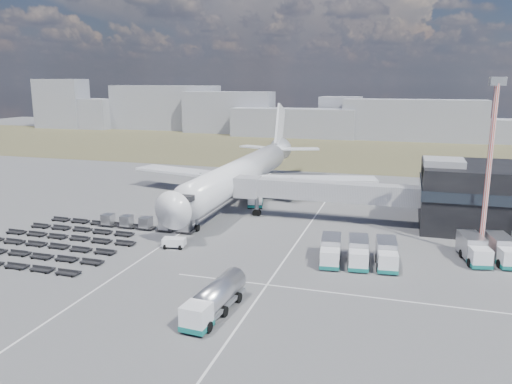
# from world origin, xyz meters

# --- Properties ---
(ground) EXTENTS (420.00, 420.00, 0.00)m
(ground) POSITION_xyz_m (0.00, 0.00, 0.00)
(ground) COLOR #565659
(ground) RESTS_ON ground
(grass_strip) EXTENTS (420.00, 90.00, 0.01)m
(grass_strip) POSITION_xyz_m (0.00, 110.00, 0.01)
(grass_strip) COLOR brown
(grass_strip) RESTS_ON ground
(lane_markings) EXTENTS (47.12, 110.00, 0.01)m
(lane_markings) POSITION_xyz_m (9.77, 3.00, 0.01)
(lane_markings) COLOR silver
(lane_markings) RESTS_ON ground
(jet_bridge) EXTENTS (30.30, 3.80, 7.05)m
(jet_bridge) POSITION_xyz_m (15.90, 20.42, 5.05)
(jet_bridge) COLOR #939399
(jet_bridge) RESTS_ON ground
(airliner) EXTENTS (51.59, 64.53, 17.62)m
(airliner) POSITION_xyz_m (0.00, 32.38, 5.29)
(airliner) COLOR white
(airliner) RESTS_ON ground
(skyline) EXTENTS (290.67, 26.02, 23.68)m
(skyline) POSITION_xyz_m (-13.43, 150.09, 8.44)
(skyline) COLOR gray
(skyline) RESTS_ON ground
(fuel_tanker) EXTENTS (3.41, 10.23, 3.25)m
(fuel_tanker) POSITION_xyz_m (12.96, -16.51, 1.62)
(fuel_tanker) COLOR white
(fuel_tanker) RESTS_ON ground
(pushback_tug) EXTENTS (3.35, 2.26, 1.41)m
(pushback_tug) POSITION_xyz_m (0.11, 0.74, 0.71)
(pushback_tug) COLOR white
(pushback_tug) RESTS_ON ground
(catering_truck) EXTENTS (4.29, 7.08, 3.03)m
(catering_truck) POSITION_xyz_m (3.84, 27.58, 1.55)
(catering_truck) COLOR white
(catering_truck) RESTS_ON ground
(service_trucks_near) EXTENTS (10.11, 8.06, 2.87)m
(service_trucks_near) POSITION_xyz_m (25.28, 1.84, 1.56)
(service_trucks_near) COLOR white
(service_trucks_near) RESTS_ON ground
(service_trucks_far) EXTENTS (10.89, 9.04, 2.93)m
(service_trucks_far) POSITION_xyz_m (42.92, 7.93, 1.59)
(service_trucks_far) COLOR white
(service_trucks_far) RESTS_ON ground
(uld_row) EXTENTS (16.16, 1.82, 1.77)m
(uld_row) POSITION_xyz_m (-8.00, 7.43, 1.06)
(uld_row) COLOR black
(uld_row) RESTS_ON ground
(baggage_dollies) EXTENTS (22.55, 21.15, 0.68)m
(baggage_dollies) POSITION_xyz_m (-17.10, -2.59, 0.34)
(baggage_dollies) COLOR black
(baggage_dollies) RESTS_ON ground
(floodlight_mast) EXTENTS (2.19, 1.80, 23.27)m
(floodlight_mast) POSITION_xyz_m (40.58, 9.57, 11.66)
(floodlight_mast) COLOR red
(floodlight_mast) RESTS_ON ground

